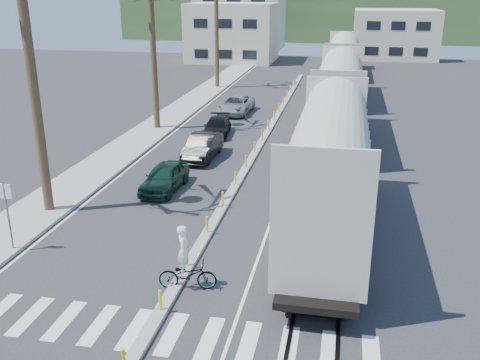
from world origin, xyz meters
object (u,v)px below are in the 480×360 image
at_px(street_sign, 7,206).
at_px(car_lead, 164,177).
at_px(car_second, 203,147).
at_px(cyclist, 187,269).

bearing_deg(street_sign, car_lead, 64.60).
distance_m(street_sign, car_second, 14.30).
bearing_deg(cyclist, car_second, 3.85).
xyz_separation_m(car_lead, car_second, (0.52, 5.74, 0.05)).
distance_m(street_sign, car_lead, 8.80).
relative_size(car_lead, car_second, 0.92).
height_order(car_lead, car_second, car_second).
bearing_deg(cyclist, car_lead, 14.21).
distance_m(car_second, cyclist, 15.33).
bearing_deg(car_lead, cyclist, -64.00).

